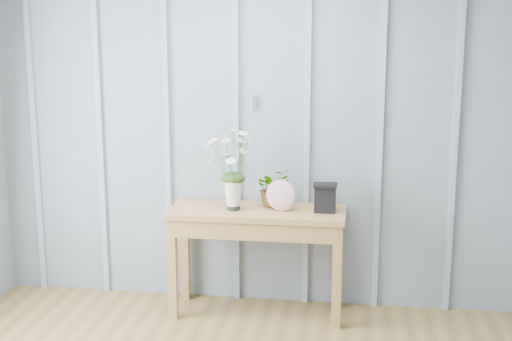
% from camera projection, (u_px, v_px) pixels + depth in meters
% --- Properties ---
extents(room_shell, '(4.00, 4.50, 2.50)m').
position_uv_depth(room_shell, '(240.00, 26.00, 3.53)').
color(room_shell, gray).
rests_on(room_shell, ground).
extents(sideboard, '(1.20, 0.45, 0.75)m').
position_uv_depth(sideboard, '(257.00, 225.00, 4.87)').
color(sideboard, '#9F723A').
rests_on(sideboard, ground).
extents(daisy_vase, '(0.40, 0.31, 0.57)m').
position_uv_depth(daisy_vase, '(233.00, 158.00, 4.76)').
color(daisy_vase, black).
rests_on(daisy_vase, sideboard).
extents(spider_plant, '(0.31, 0.31, 0.26)m').
position_uv_depth(spider_plant, '(272.00, 187.00, 4.91)').
color(spider_plant, '#1E3D12').
rests_on(spider_plant, sideboard).
extents(felt_disc_vessel, '(0.22, 0.10, 0.22)m').
position_uv_depth(felt_disc_vessel, '(281.00, 196.00, 4.78)').
color(felt_disc_vessel, '#954969').
rests_on(felt_disc_vessel, sideboard).
extents(carved_box, '(0.16, 0.12, 0.19)m').
position_uv_depth(carved_box, '(325.00, 198.00, 4.76)').
color(carved_box, black).
rests_on(carved_box, sideboard).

